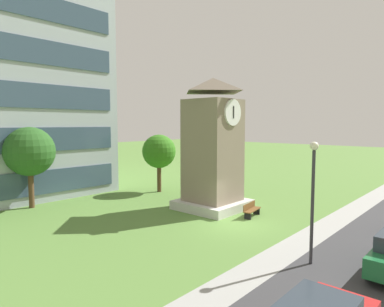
{
  "coord_description": "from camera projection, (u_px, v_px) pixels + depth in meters",
  "views": [
    {
      "loc": [
        -16.45,
        -11.15,
        5.96
      ],
      "look_at": [
        1.05,
        4.35,
        3.91
      ],
      "focal_mm": 31.73,
      "sensor_mm": 36.0,
      "label": 1
    }
  ],
  "objects": [
    {
      "name": "kerb_strip",
      "position": [
        304.0,
        240.0,
        17.36
      ],
      "size": [
        120.0,
        1.6,
        0.01
      ],
      "primitive_type": "cube",
      "color": "#9E9E99",
      "rests_on": "ground"
    },
    {
      "name": "tree_by_building",
      "position": [
        30.0,
        152.0,
        23.83
      ],
      "size": [
        3.46,
        3.46,
        5.76
      ],
      "color": "#513823",
      "rests_on": "ground"
    },
    {
      "name": "tree_near_tower",
      "position": [
        159.0,
        152.0,
        29.56
      ],
      "size": [
        2.93,
        2.93,
        5.04
      ],
      "color": "#513823",
      "rests_on": "ground"
    },
    {
      "name": "park_bench",
      "position": [
        251.0,
        210.0,
        21.8
      ],
      "size": [
        1.85,
        0.75,
        0.88
      ],
      "color": "brown",
      "rests_on": "ground"
    },
    {
      "name": "street_lamp",
      "position": [
        313.0,
        188.0,
        14.2
      ],
      "size": [
        0.36,
        0.36,
        5.22
      ],
      "color": "#333338",
      "rests_on": "ground"
    },
    {
      "name": "ground_plane",
      "position": [
        235.0,
        224.0,
        20.15
      ],
      "size": [
        160.0,
        160.0,
        0.0
      ],
      "primitive_type": "plane",
      "color": "#567F38"
    },
    {
      "name": "clock_tower",
      "position": [
        213.0,
        152.0,
        23.58
      ],
      "size": [
        4.3,
        4.3,
        9.09
      ],
      "color": "gray",
      "rests_on": "ground"
    }
  ]
}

